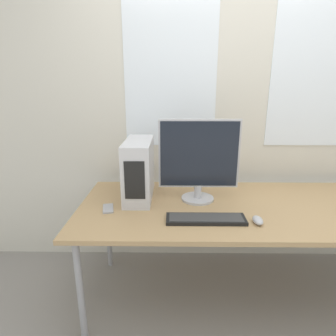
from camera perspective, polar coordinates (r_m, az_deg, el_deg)
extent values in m
cube|color=beige|center=(2.32, 14.58, 13.21)|extent=(8.00, 0.06, 2.70)
cube|color=white|center=(2.22, 0.49, 20.10)|extent=(0.70, 0.01, 1.20)
cube|color=white|center=(2.48, 28.32, 17.87)|extent=(0.70, 0.01, 1.20)
cube|color=tan|center=(1.92, 17.14, -7.63)|extent=(2.26, 0.89, 0.03)
cylinder|color=#99999E|center=(1.80, -17.38, -22.83)|extent=(0.04, 0.04, 0.69)
cylinder|color=#99999E|center=(2.39, -12.03, -11.86)|extent=(0.04, 0.04, 0.69)
cube|color=silver|center=(1.92, -5.91, -0.23)|extent=(0.18, 0.47, 0.40)
cube|color=black|center=(1.69, -6.80, -2.53)|extent=(0.12, 0.00, 0.24)
cylinder|color=#B7B7BC|center=(1.93, 6.01, -6.15)|extent=(0.22, 0.22, 0.02)
cylinder|color=#B7B7BC|center=(1.91, 6.06, -4.67)|extent=(0.05, 0.05, 0.09)
cube|color=#B7B7BC|center=(1.83, 6.30, 2.88)|extent=(0.52, 0.03, 0.45)
cube|color=black|center=(1.81, 6.34, 2.76)|extent=(0.50, 0.00, 0.42)
cube|color=black|center=(1.65, 7.69, -10.25)|extent=(0.45, 0.13, 0.02)
cube|color=#383838|center=(1.64, 7.71, -9.89)|extent=(0.42, 0.11, 0.00)
ellipsoid|color=#B2B2B7|center=(1.68, 17.77, -10.08)|extent=(0.05, 0.10, 0.04)
cube|color=#99999E|center=(1.81, -12.07, -8.05)|extent=(0.09, 0.14, 0.01)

